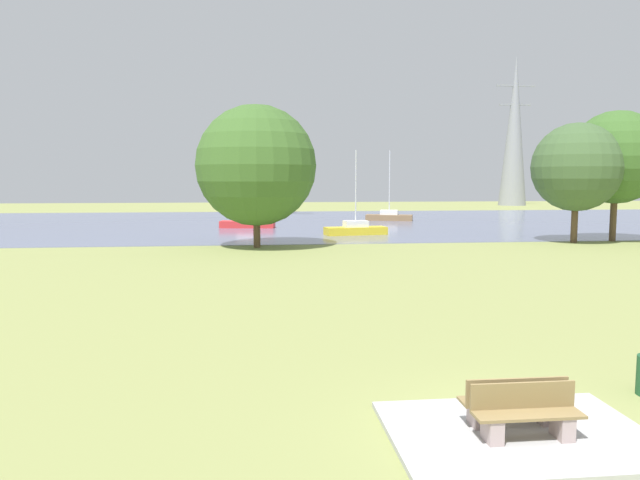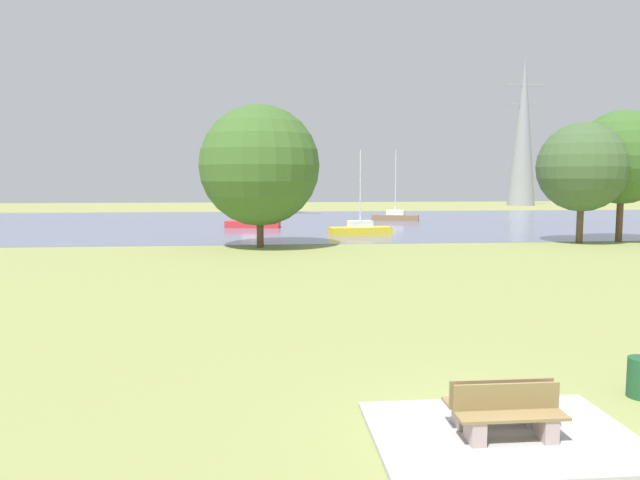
# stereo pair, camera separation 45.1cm
# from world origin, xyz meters

# --- Properties ---
(ground_plane) EXTENTS (160.00, 160.00, 0.00)m
(ground_plane) POSITION_xyz_m (0.00, 22.00, 0.00)
(ground_plane) COLOR #8C9351
(concrete_pad) EXTENTS (4.40, 3.20, 0.10)m
(concrete_pad) POSITION_xyz_m (0.00, 0.00, 0.05)
(concrete_pad) COLOR #B0B0B0
(concrete_pad) RESTS_ON ground
(bench_facing_water) EXTENTS (1.80, 0.48, 0.89)m
(bench_facing_water) POSITION_xyz_m (0.00, 0.27, 0.47)
(bench_facing_water) COLOR #AA9491
(bench_facing_water) RESTS_ON concrete_pad
(bench_facing_inland) EXTENTS (1.80, 0.48, 0.89)m
(bench_facing_inland) POSITION_xyz_m (0.00, -0.27, 0.47)
(bench_facing_inland) COLOR #AA9491
(bench_facing_inland) RESTS_ON concrete_pad
(water_surface) EXTENTS (140.00, 40.00, 0.02)m
(water_surface) POSITION_xyz_m (0.00, 50.00, 0.01)
(water_surface) COLOR slate
(water_surface) RESTS_ON ground
(sailboat_brown) EXTENTS (5.03, 2.87, 7.24)m
(sailboat_brown) POSITION_xyz_m (9.50, 51.69, 0.47)
(sailboat_brown) COLOR brown
(sailboat_brown) RESTS_ON water_surface
(sailboat_yellow) EXTENTS (4.98, 2.24, 6.53)m
(sailboat_yellow) POSITION_xyz_m (3.39, 36.46, 0.46)
(sailboat_yellow) COLOR yellow
(sailboat_yellow) RESTS_ON water_surface
(sailboat_red) EXTENTS (4.98, 2.25, 5.58)m
(sailboat_red) POSITION_xyz_m (-5.05, 44.10, 0.45)
(sailboat_red) COLOR red
(sailboat_red) RESTS_ON water_surface
(tree_west_far) EXTENTS (7.59, 7.59, 8.97)m
(tree_west_far) POSITION_xyz_m (-4.27, 28.71, 5.17)
(tree_west_far) COLOR brown
(tree_west_far) RESTS_ON ground
(tree_mid_shore) EXTENTS (5.97, 5.97, 8.11)m
(tree_mid_shore) POSITION_xyz_m (17.25, 29.21, 5.12)
(tree_mid_shore) COLOR brown
(tree_mid_shore) RESTS_ON ground
(tree_east_far) EXTENTS (6.41, 6.41, 9.03)m
(tree_east_far) POSITION_xyz_m (20.49, 29.91, 5.81)
(tree_east_far) COLOR brown
(tree_east_far) RESTS_ON ground
(electricity_pylon) EXTENTS (6.40, 4.40, 24.09)m
(electricity_pylon) POSITION_xyz_m (37.61, 85.00, 12.06)
(electricity_pylon) COLOR gray
(electricity_pylon) RESTS_ON ground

